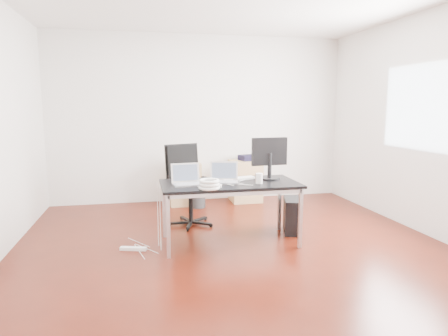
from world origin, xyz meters
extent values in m
plane|color=#390E06|center=(0.00, 0.00, 0.00)|extent=(5.00, 5.00, 0.00)
plane|color=silver|center=(0.00, 2.50, 1.40)|extent=(5.00, 0.00, 5.00)
plane|color=silver|center=(0.00, -2.50, 1.40)|extent=(5.00, 0.00, 5.00)
plane|color=silver|center=(2.50, 0.00, 1.40)|extent=(0.00, 5.00, 5.00)
plane|color=white|center=(2.48, 0.20, 1.60)|extent=(0.00, 1.50, 1.50)
cube|color=black|center=(-0.01, 0.20, 0.71)|extent=(1.60, 0.80, 0.03)
cube|color=silver|center=(-0.76, -0.15, 0.35)|extent=(0.04, 0.04, 0.70)
cube|color=silver|center=(-0.76, 0.55, 0.35)|extent=(0.04, 0.04, 0.70)
cube|color=silver|center=(0.74, -0.15, 0.35)|extent=(0.04, 0.04, 0.70)
cube|color=silver|center=(0.74, 0.55, 0.35)|extent=(0.04, 0.04, 0.70)
cylinder|color=black|center=(-0.37, 1.01, 0.23)|extent=(0.06, 0.06, 0.47)
cube|color=black|center=(-0.37, 1.01, 0.50)|extent=(0.61, 0.60, 0.06)
cube|color=black|center=(-0.44, 1.21, 0.81)|extent=(0.47, 0.25, 0.55)
cube|color=tan|center=(-0.31, 2.23, 0.35)|extent=(0.50, 0.50, 0.70)
cube|color=tan|center=(0.73, 2.23, 0.35)|extent=(0.50, 0.50, 0.70)
cube|color=black|center=(0.88, 0.43, 0.22)|extent=(0.32, 0.49, 0.44)
cylinder|color=black|center=(-0.13, 1.95, 0.14)|extent=(0.26, 0.26, 0.28)
cube|color=white|center=(-1.13, 0.17, 0.02)|extent=(0.30, 0.14, 0.04)
cube|color=silver|center=(-0.51, 0.16, 0.74)|extent=(0.35, 0.26, 0.01)
cube|color=silver|center=(-0.52, 0.27, 0.85)|extent=(0.33, 0.08, 0.22)
cube|color=#475166|center=(-0.52, 0.26, 0.85)|extent=(0.29, 0.06, 0.18)
cube|color=silver|center=(-0.07, 0.21, 0.74)|extent=(0.38, 0.30, 0.01)
cube|color=silver|center=(-0.05, 0.32, 0.85)|extent=(0.33, 0.12, 0.22)
cube|color=#475166|center=(-0.05, 0.31, 0.85)|extent=(0.29, 0.11, 0.18)
cylinder|color=black|center=(0.52, 0.32, 0.74)|extent=(0.26, 0.26, 0.02)
cylinder|color=black|center=(0.52, 0.32, 0.90)|extent=(0.05, 0.05, 0.30)
cube|color=black|center=(0.52, 0.34, 1.07)|extent=(0.45, 0.08, 0.34)
cube|color=#475166|center=(0.52, 0.36, 1.07)|extent=(0.40, 0.03, 0.29)
cube|color=white|center=(0.14, 0.38, 0.74)|extent=(0.46, 0.23, 0.02)
cylinder|color=white|center=(0.31, 0.08, 0.79)|extent=(0.11, 0.11, 0.12)
cylinder|color=#542B1C|center=(0.34, 0.19, 0.78)|extent=(0.08, 0.08, 0.10)
torus|color=white|center=(-0.30, -0.12, 0.75)|extent=(0.24, 0.24, 0.04)
torus|color=white|center=(-0.30, -0.12, 0.78)|extent=(0.23, 0.23, 0.04)
torus|color=white|center=(-0.30, -0.12, 0.82)|extent=(0.22, 0.22, 0.04)
cube|color=white|center=(-0.19, -0.04, 0.74)|extent=(0.09, 0.09, 0.03)
cube|color=#9E9E9E|center=(-0.37, 2.17, 0.79)|extent=(0.11, 0.10, 0.18)
cube|color=black|center=(0.80, 2.26, 0.74)|extent=(0.35, 0.31, 0.09)
camera|label=1|loc=(-1.03, -4.28, 1.61)|focal=32.00mm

